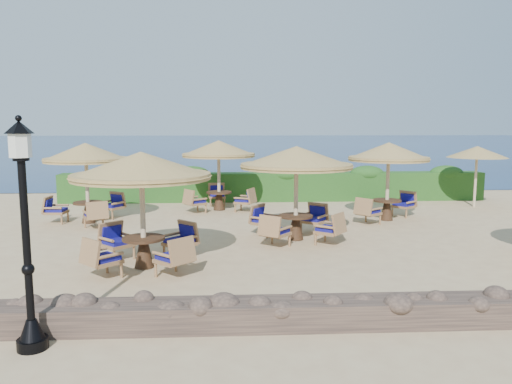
% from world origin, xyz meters
% --- Properties ---
extents(ground, '(120.00, 120.00, 0.00)m').
position_xyz_m(ground, '(0.00, 0.00, 0.00)').
color(ground, tan).
rests_on(ground, ground).
extents(sea, '(160.00, 160.00, 0.00)m').
position_xyz_m(sea, '(0.00, 70.00, 0.00)').
color(sea, '#0B1E4B').
rests_on(sea, ground).
extents(hedge, '(18.00, 0.90, 1.20)m').
position_xyz_m(hedge, '(0.00, 7.20, 0.60)').
color(hedge, '#1B4616').
rests_on(hedge, ground).
extents(stone_wall, '(15.00, 0.65, 0.44)m').
position_xyz_m(stone_wall, '(0.00, -6.20, 0.22)').
color(stone_wall, brown).
rests_on(stone_wall, ground).
extents(lamp_post, '(0.44, 0.44, 3.31)m').
position_xyz_m(lamp_post, '(-4.80, -6.80, 1.55)').
color(lamp_post, black).
rests_on(lamp_post, ground).
extents(extra_parasol, '(2.30, 2.30, 2.41)m').
position_xyz_m(extra_parasol, '(7.80, 5.20, 2.17)').
color(extra_parasol, beige).
rests_on(extra_parasol, ground).
extents(cafe_set_0, '(3.15, 3.15, 2.65)m').
position_xyz_m(cafe_set_0, '(-3.88, -2.67, 1.91)').
color(cafe_set_0, beige).
rests_on(cafe_set_0, ground).
extents(cafe_set_1, '(3.17, 3.17, 2.65)m').
position_xyz_m(cafe_set_1, '(-0.05, -0.09, 1.91)').
color(cafe_set_1, beige).
rests_on(cafe_set_1, ground).
extents(cafe_set_3, '(2.77, 2.77, 2.65)m').
position_xyz_m(cafe_set_3, '(-6.60, 2.68, 1.89)').
color(cafe_set_3, beige).
rests_on(cafe_set_3, ground).
extents(cafe_set_4, '(2.81, 2.82, 2.65)m').
position_xyz_m(cafe_set_4, '(-2.32, 4.98, 1.91)').
color(cafe_set_4, beige).
rests_on(cafe_set_4, ground).
extents(cafe_set_5, '(2.72, 2.72, 2.65)m').
position_xyz_m(cafe_set_5, '(3.44, 2.63, 2.00)').
color(cafe_set_5, beige).
rests_on(cafe_set_5, ground).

